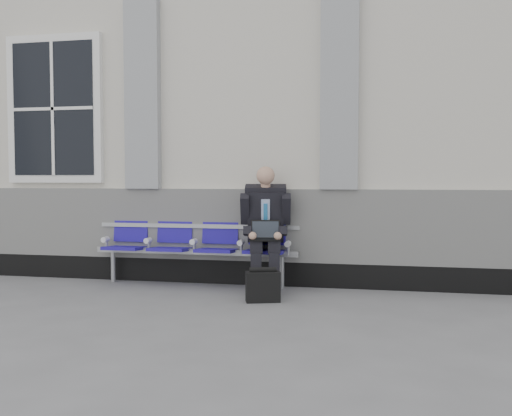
# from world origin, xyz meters

# --- Properties ---
(station_building) EXTENTS (14.40, 4.40, 4.49)m
(station_building) POSITION_xyz_m (-0.02, 3.47, 2.22)
(station_building) COLOR beige
(station_building) RESTS_ON ground
(bench) EXTENTS (2.60, 0.47, 0.91)m
(bench) POSITION_xyz_m (2.33, 1.32, 0.55)
(bench) COLOR #9EA0A3
(bench) RESTS_ON ground
(businessman) EXTENTS (0.64, 0.86, 1.47)m
(businessman) POSITION_xyz_m (3.25, 1.19, 0.79)
(businessman) COLOR black
(businessman) RESTS_ON ground
(briefcase) EXTENTS (0.40, 0.26, 0.38)m
(briefcase) POSITION_xyz_m (3.35, 0.51, 0.17)
(briefcase) COLOR black
(briefcase) RESTS_ON ground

